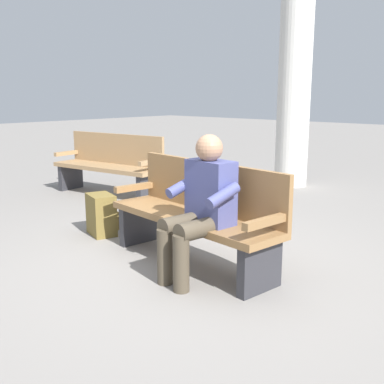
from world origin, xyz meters
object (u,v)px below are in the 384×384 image
bench_far (110,164)px  person_seated (201,204)px  support_pillar (294,90)px  bench_near (197,213)px  backpack (102,215)px

bench_far → person_seated: bearing=146.2°
bench_far → support_pillar: bearing=-131.3°
bench_near → bench_far: size_ratio=1.00×
person_seated → support_pillar: 4.36m
bench_near → bench_far: 3.15m
bench_near → support_pillar: 4.07m
bench_far → support_pillar: (-1.64, -2.44, 1.09)m
bench_far → support_pillar: size_ratio=0.60×
backpack → bench_far: size_ratio=0.24×
bench_near → support_pillar: (1.23, -3.73, 1.09)m
backpack → bench_far: bench_far is taller
backpack → support_pillar: (-0.08, -3.79, 1.33)m
support_pillar → backpack: bearing=88.8°
person_seated → backpack: (1.58, -0.21, -0.41)m
backpack → bench_far: (1.56, -1.35, 0.24)m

